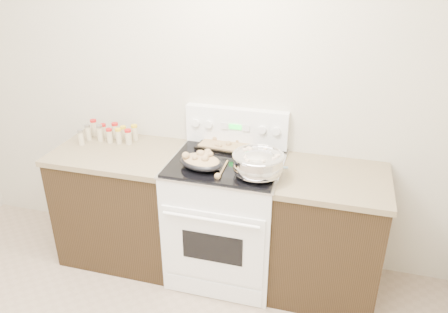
% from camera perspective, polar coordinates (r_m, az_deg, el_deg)
% --- Properties ---
extents(room_shell, '(4.10, 3.60, 2.75)m').
position_cam_1_polar(room_shell, '(1.68, -24.82, 3.50)').
color(room_shell, beige).
rests_on(room_shell, ground).
extents(counter_left, '(0.93, 0.67, 0.92)m').
position_cam_1_polar(counter_left, '(3.53, -12.90, -5.92)').
color(counter_left, black).
rests_on(counter_left, ground).
extents(counter_right, '(0.73, 0.67, 0.92)m').
position_cam_1_polar(counter_right, '(3.17, 13.30, -9.89)').
color(counter_right, black).
rests_on(counter_right, ground).
extents(kitchen_range, '(0.78, 0.73, 1.22)m').
position_cam_1_polar(kitchen_range, '(3.23, 0.26, -7.77)').
color(kitchen_range, white).
rests_on(kitchen_range, ground).
extents(mixing_bowl, '(0.35, 0.35, 0.19)m').
position_cam_1_polar(mixing_bowl, '(2.79, 4.47, -1.08)').
color(mixing_bowl, silver).
rests_on(mixing_bowl, kitchen_range).
extents(roasting_pan, '(0.35, 0.29, 0.11)m').
position_cam_1_polar(roasting_pan, '(2.89, -3.02, -0.61)').
color(roasting_pan, black).
rests_on(roasting_pan, kitchen_range).
extents(baking_sheet, '(0.44, 0.33, 0.06)m').
position_cam_1_polar(baking_sheet, '(3.22, 0.50, 1.69)').
color(baking_sheet, black).
rests_on(baking_sheet, kitchen_range).
extents(wooden_spoon, '(0.04, 0.26, 0.04)m').
position_cam_1_polar(wooden_spoon, '(2.81, -0.57, -2.24)').
color(wooden_spoon, '#9C7947').
rests_on(wooden_spoon, kitchen_range).
extents(blue_ladle, '(0.24, 0.19, 0.10)m').
position_cam_1_polar(blue_ladle, '(2.78, 4.22, -2.14)').
color(blue_ladle, '#8FBAD5').
rests_on(blue_ladle, kitchen_range).
extents(spice_jars, '(0.40, 0.24, 0.13)m').
position_cam_1_polar(spice_jars, '(3.47, -14.75, 3.00)').
color(spice_jars, '#BFB28C').
rests_on(spice_jars, counter_left).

